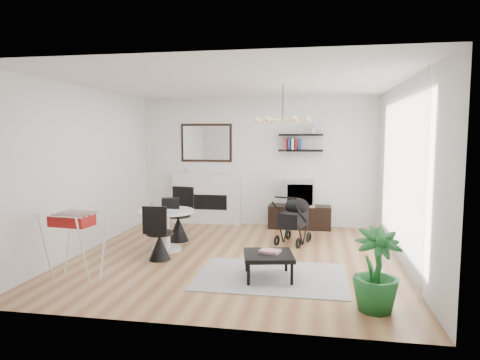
% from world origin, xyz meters
% --- Properties ---
extents(floor, '(5.00, 5.00, 0.00)m').
position_xyz_m(floor, '(0.00, 0.00, 0.00)').
color(floor, '#935938').
rests_on(floor, ground).
extents(ceiling, '(5.00, 5.00, 0.00)m').
position_xyz_m(ceiling, '(0.00, 0.00, 2.70)').
color(ceiling, white).
rests_on(ceiling, wall_back).
extents(wall_back, '(5.00, 0.00, 5.00)m').
position_xyz_m(wall_back, '(0.00, 2.50, 1.35)').
color(wall_back, white).
rests_on(wall_back, floor).
extents(wall_left, '(0.00, 5.00, 5.00)m').
position_xyz_m(wall_left, '(-2.50, 0.00, 1.35)').
color(wall_left, white).
rests_on(wall_left, floor).
extents(wall_right, '(0.00, 5.00, 5.00)m').
position_xyz_m(wall_right, '(2.50, 0.00, 1.35)').
color(wall_right, white).
rests_on(wall_right, floor).
extents(sheer_curtain, '(0.04, 3.60, 2.60)m').
position_xyz_m(sheer_curtain, '(2.40, 0.20, 1.35)').
color(sheer_curtain, white).
rests_on(sheer_curtain, wall_right).
extents(fireplace, '(1.50, 0.17, 2.16)m').
position_xyz_m(fireplace, '(-1.10, 2.42, 0.69)').
color(fireplace, white).
rests_on(fireplace, floor).
extents(shelf_lower, '(0.90, 0.25, 0.04)m').
position_xyz_m(shelf_lower, '(0.92, 2.37, 1.60)').
color(shelf_lower, black).
rests_on(shelf_lower, wall_back).
extents(shelf_upper, '(0.90, 0.25, 0.04)m').
position_xyz_m(shelf_upper, '(0.92, 2.37, 1.92)').
color(shelf_upper, black).
rests_on(shelf_upper, wall_back).
extents(pendant_lamp, '(0.90, 0.90, 0.10)m').
position_xyz_m(pendant_lamp, '(0.70, 0.30, 2.15)').
color(pendant_lamp, '#DFC675').
rests_on(pendant_lamp, ceiling).
extents(tv_console, '(1.26, 0.44, 0.47)m').
position_xyz_m(tv_console, '(0.92, 2.27, 0.24)').
color(tv_console, black).
rests_on(tv_console, floor).
extents(crt_tv, '(0.60, 0.52, 0.52)m').
position_xyz_m(crt_tv, '(0.93, 2.27, 0.73)').
color(crt_tv, silver).
rests_on(crt_tv, tv_console).
extents(dining_table, '(0.93, 0.93, 0.68)m').
position_xyz_m(dining_table, '(-1.21, 0.18, 0.45)').
color(dining_table, white).
rests_on(dining_table, floor).
extents(laptop, '(0.40, 0.34, 0.03)m').
position_xyz_m(laptop, '(-1.32, 0.16, 0.69)').
color(laptop, black).
rests_on(laptop, dining_table).
extents(black_bag, '(0.34, 0.26, 0.18)m').
position_xyz_m(black_bag, '(-1.18, 0.35, 0.77)').
color(black_bag, black).
rests_on(black_bag, dining_table).
extents(newspaper, '(0.39, 0.34, 0.01)m').
position_xyz_m(newspaper, '(-1.06, 0.08, 0.68)').
color(newspaper, beige).
rests_on(newspaper, dining_table).
extents(drinking_glass, '(0.05, 0.05, 0.09)m').
position_xyz_m(drinking_glass, '(-1.50, 0.35, 0.72)').
color(drinking_glass, white).
rests_on(drinking_glass, dining_table).
extents(chair_far, '(0.48, 0.49, 0.97)m').
position_xyz_m(chair_far, '(-1.21, 0.84, 0.31)').
color(chair_far, black).
rests_on(chair_far, floor).
extents(chair_near, '(0.41, 0.41, 0.86)m').
position_xyz_m(chair_near, '(-1.12, -0.38, 0.27)').
color(chair_near, black).
rests_on(chair_near, floor).
extents(drying_rack, '(0.67, 0.63, 0.91)m').
position_xyz_m(drying_rack, '(-1.89, -1.42, 0.48)').
color(drying_rack, white).
rests_on(drying_rack, floor).
extents(stroller, '(0.65, 0.81, 0.89)m').
position_xyz_m(stroller, '(0.87, 1.04, 0.38)').
color(stroller, black).
rests_on(stroller, floor).
extents(rug, '(2.00, 1.45, 0.01)m').
position_xyz_m(rug, '(0.65, -0.87, 0.01)').
color(rug, '#ADADAD').
rests_on(rug, floor).
extents(coffee_table, '(0.76, 0.76, 0.33)m').
position_xyz_m(coffee_table, '(0.62, -0.95, 0.31)').
color(coffee_table, black).
rests_on(coffee_table, rug).
extents(magazines, '(0.30, 0.26, 0.04)m').
position_xyz_m(magazines, '(0.64, -0.90, 0.36)').
color(magazines, '#B82E3D').
rests_on(magazines, coffee_table).
extents(potted_plant, '(0.63, 0.63, 0.92)m').
position_xyz_m(potted_plant, '(1.89, -1.80, 0.46)').
color(potted_plant, '#1C6226').
rests_on(potted_plant, floor).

